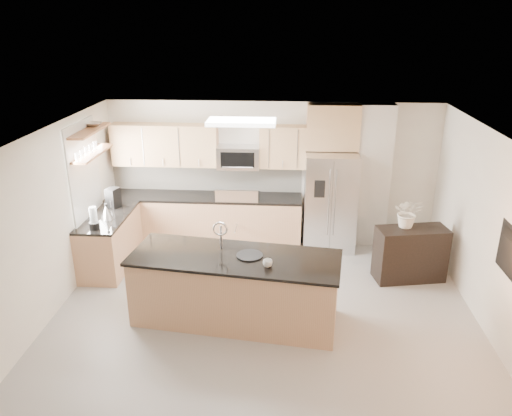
# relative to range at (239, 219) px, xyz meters

# --- Properties ---
(floor) EXTENTS (6.50, 6.50, 0.00)m
(floor) POSITION_rel_range_xyz_m (0.60, -2.92, -0.47)
(floor) COLOR gray
(floor) RESTS_ON ground
(ceiling) EXTENTS (6.00, 6.50, 0.02)m
(ceiling) POSITION_rel_range_xyz_m (0.60, -2.92, 2.13)
(ceiling) COLOR white
(ceiling) RESTS_ON wall_back
(wall_back) EXTENTS (6.00, 0.02, 2.60)m
(wall_back) POSITION_rel_range_xyz_m (0.60, 0.33, 0.83)
(wall_back) COLOR silver
(wall_back) RESTS_ON floor
(wall_left) EXTENTS (0.02, 6.50, 2.60)m
(wall_left) POSITION_rel_range_xyz_m (-2.40, -2.92, 0.83)
(wall_left) COLOR silver
(wall_left) RESTS_ON floor
(wall_right) EXTENTS (0.02, 6.50, 2.60)m
(wall_right) POSITION_rel_range_xyz_m (3.60, -2.92, 0.83)
(wall_right) COLOR silver
(wall_right) RESTS_ON floor
(back_counter) EXTENTS (3.55, 0.66, 1.44)m
(back_counter) POSITION_rel_range_xyz_m (-0.63, 0.01, -0.00)
(back_counter) COLOR tan
(back_counter) RESTS_ON floor
(left_counter) EXTENTS (0.66, 1.50, 0.92)m
(left_counter) POSITION_rel_range_xyz_m (-2.07, -1.07, -0.01)
(left_counter) COLOR tan
(left_counter) RESTS_ON floor
(range) EXTENTS (0.76, 0.64, 1.14)m
(range) POSITION_rel_range_xyz_m (0.00, 0.00, 0.00)
(range) COLOR black
(range) RESTS_ON floor
(upper_cabinets) EXTENTS (3.50, 0.33, 0.75)m
(upper_cabinets) POSITION_rel_range_xyz_m (-0.70, 0.16, 1.35)
(upper_cabinets) COLOR tan
(upper_cabinets) RESTS_ON wall_back
(microwave) EXTENTS (0.76, 0.40, 0.40)m
(microwave) POSITION_rel_range_xyz_m (0.00, 0.12, 1.16)
(microwave) COLOR silver
(microwave) RESTS_ON upper_cabinets
(refrigerator) EXTENTS (0.92, 0.78, 1.78)m
(refrigerator) POSITION_rel_range_xyz_m (1.66, -0.05, 0.42)
(refrigerator) COLOR silver
(refrigerator) RESTS_ON floor
(partition_column) EXTENTS (0.60, 0.30, 2.60)m
(partition_column) POSITION_rel_range_xyz_m (2.42, 0.18, 0.83)
(partition_column) COLOR beige
(partition_column) RESTS_ON floor
(window) EXTENTS (0.04, 1.15, 1.65)m
(window) POSITION_rel_range_xyz_m (-2.38, -1.07, 1.18)
(window) COLOR white
(window) RESTS_ON wall_left
(shelf_lower) EXTENTS (0.30, 1.20, 0.04)m
(shelf_lower) POSITION_rel_range_xyz_m (-2.25, -0.97, 1.48)
(shelf_lower) COLOR brown
(shelf_lower) RESTS_ON wall_left
(shelf_upper) EXTENTS (0.30, 1.20, 0.04)m
(shelf_upper) POSITION_rel_range_xyz_m (-2.25, -0.97, 1.85)
(shelf_upper) COLOR brown
(shelf_upper) RESTS_ON wall_left
(ceiling_fixture) EXTENTS (1.00, 0.50, 0.06)m
(ceiling_fixture) POSITION_rel_range_xyz_m (0.20, -1.32, 2.09)
(ceiling_fixture) COLOR white
(ceiling_fixture) RESTS_ON ceiling
(island) EXTENTS (2.95, 1.38, 1.40)m
(island) POSITION_rel_range_xyz_m (0.21, -2.53, 0.02)
(island) COLOR tan
(island) RESTS_ON floor
(credenza) EXTENTS (1.17, 0.66, 0.88)m
(credenza) POSITION_rel_range_xyz_m (2.89, -1.19, -0.03)
(credenza) COLOR black
(credenza) RESTS_ON floor
(cup) EXTENTS (0.16, 0.16, 0.10)m
(cup) POSITION_rel_range_xyz_m (0.66, -2.80, 0.56)
(cup) COLOR silver
(cup) RESTS_ON island
(platter) EXTENTS (0.45, 0.45, 0.02)m
(platter) POSITION_rel_range_xyz_m (0.41, -2.51, 0.52)
(platter) COLOR black
(platter) RESTS_ON island
(blender) EXTENTS (0.16, 0.16, 0.36)m
(blender) POSITION_rel_range_xyz_m (-2.08, -1.61, 0.60)
(blender) COLOR black
(blender) RESTS_ON left_counter
(kettle) EXTENTS (0.21, 0.21, 0.26)m
(kettle) POSITION_rel_range_xyz_m (-2.02, -1.21, 0.56)
(kettle) COLOR silver
(kettle) RESTS_ON left_counter
(coffee_maker) EXTENTS (0.24, 0.27, 0.34)m
(coffee_maker) POSITION_rel_range_xyz_m (-2.09, -0.66, 0.61)
(coffee_maker) COLOR black
(coffee_maker) RESTS_ON left_counter
(bowl) EXTENTS (0.33, 0.33, 0.08)m
(bowl) POSITION_rel_range_xyz_m (-2.25, -0.72, 1.90)
(bowl) COLOR silver
(bowl) RESTS_ON shelf_upper
(flower_vase) EXTENTS (0.73, 0.66, 0.73)m
(flower_vase) POSITION_rel_range_xyz_m (2.79, -1.12, 0.77)
(flower_vase) COLOR white
(flower_vase) RESTS_ON credenza
(television) EXTENTS (0.14, 1.08, 0.62)m
(television) POSITION_rel_range_xyz_m (3.51, -3.12, 0.88)
(television) COLOR black
(television) RESTS_ON wall_right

